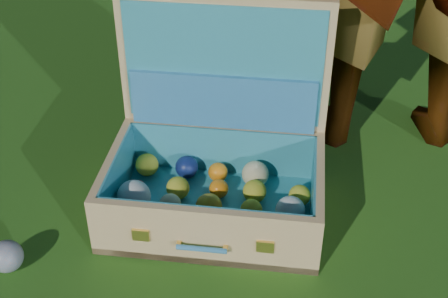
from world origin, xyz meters
The scene contains 3 objects.
ground centered at (0.00, 0.00, 0.00)m, with size 60.00×60.00×0.00m, color #215114.
stray_ball centered at (-0.46, -0.16, 0.04)m, with size 0.08×0.08×0.08m, color teal.
suitcase centered at (-0.08, 0.26, 0.15)m, with size 0.64×0.52×0.54m.
Camera 1 is at (0.41, -0.98, 1.12)m, focal length 50.00 mm.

